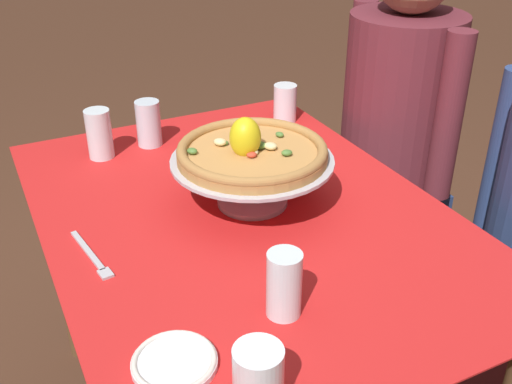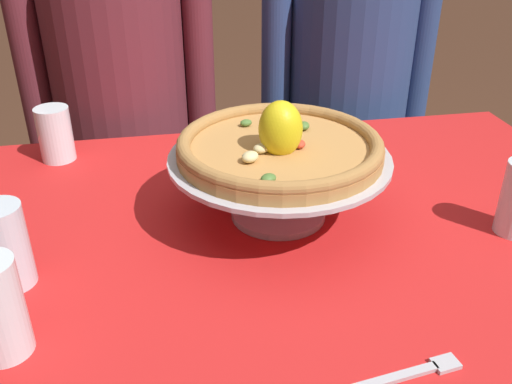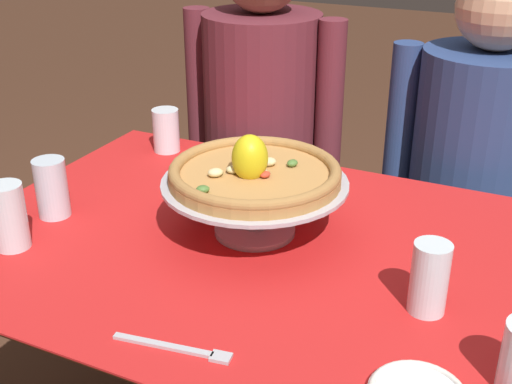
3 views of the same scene
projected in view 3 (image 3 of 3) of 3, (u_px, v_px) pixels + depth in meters
dining_table at (260, 289)px, 1.38m from camera, size 1.24×0.89×0.74m
pizza_stand at (255, 195)px, 1.34m from camera, size 0.38×0.38×0.12m
pizza at (254, 172)px, 1.31m from camera, size 0.35×0.35×0.10m
water_glass_side_right at (429, 281)px, 1.10m from camera, size 0.06×0.06×0.13m
water_glass_back_left at (166, 132)px, 1.77m from camera, size 0.07×0.07×0.12m
water_glass_side_left at (52, 192)px, 1.42m from camera, size 0.07×0.07×0.13m
water_glass_front_left at (10, 220)px, 1.30m from camera, size 0.07×0.07×0.14m
dinner_fork at (179, 349)px, 1.03m from camera, size 0.20×0.05×0.01m
diner_left at (261, 152)px, 2.07m from camera, size 0.51×0.35×1.29m
diner_right at (471, 199)px, 1.84m from camera, size 0.51×0.35×1.23m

